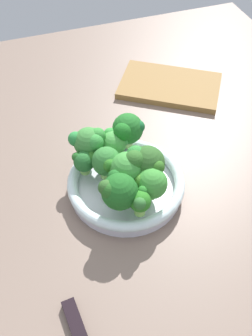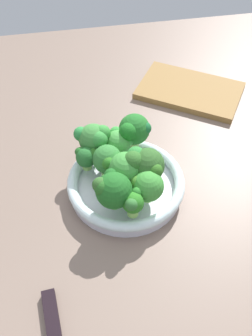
{
  "view_description": "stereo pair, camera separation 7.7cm",
  "coord_description": "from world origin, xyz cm",
  "px_view_note": "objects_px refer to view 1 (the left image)",
  "views": [
    {
      "loc": [
        -13.35,
        -50.55,
        63.81
      ],
      "look_at": [
        3.33,
        -1.87,
        6.85
      ],
      "focal_mm": 42.74,
      "sensor_mm": 36.0,
      "label": 1
    },
    {
      "loc": [
        -5.93,
        -52.49,
        63.81
      ],
      "look_at": [
        3.33,
        -1.87,
        6.85
      ],
      "focal_mm": 42.74,
      "sensor_mm": 36.0,
      "label": 2
    }
  ],
  "objects_px": {
    "broccoli_floret_7": "(118,191)",
    "broccoli_floret_8": "(105,162)",
    "broccoli_floret_4": "(128,129)",
    "broccoli_floret_3": "(89,142)",
    "cutting_board": "(170,86)",
    "broccoli_floret_0": "(115,142)",
    "broccoli_floret_5": "(151,183)",
    "broccoli_floret_2": "(146,163)",
    "bowl": "(126,184)",
    "broccoli_floret_1": "(140,201)",
    "broccoli_floret_6": "(129,167)",
    "broccoli_floret_9": "(84,161)"
  },
  "relations": [
    {
      "from": "broccoli_floret_7",
      "to": "broccoli_floret_8",
      "type": "height_order",
      "value": "broccoli_floret_7"
    },
    {
      "from": "broccoli_floret_4",
      "to": "broccoli_floret_7",
      "type": "bearing_deg",
      "value": -115.25
    },
    {
      "from": "broccoli_floret_3",
      "to": "cutting_board",
      "type": "height_order",
      "value": "broccoli_floret_3"
    },
    {
      "from": "broccoli_floret_0",
      "to": "broccoli_floret_5",
      "type": "xyz_separation_m",
      "value": [
        0.03,
        -0.12,
        0.0
      ]
    },
    {
      "from": "broccoli_floret_0",
      "to": "broccoli_floret_8",
      "type": "bearing_deg",
      "value": -125.65
    },
    {
      "from": "broccoli_floret_2",
      "to": "broccoli_floret_5",
      "type": "bearing_deg",
      "value": -96.6
    },
    {
      "from": "bowl",
      "to": "broccoli_floret_1",
      "type": "bearing_deg",
      "value": -92.2
    },
    {
      "from": "broccoli_floret_0",
      "to": "broccoli_floret_3",
      "type": "distance_m",
      "value": 0.05
    },
    {
      "from": "broccoli_floret_1",
      "to": "broccoli_floret_8",
      "type": "distance_m",
      "value": 0.11
    },
    {
      "from": "broccoli_floret_6",
      "to": "broccoli_floret_8",
      "type": "xyz_separation_m",
      "value": [
        -0.04,
        0.03,
        -0.01
      ]
    },
    {
      "from": "bowl",
      "to": "broccoli_floret_2",
      "type": "bearing_deg",
      "value": -25.53
    },
    {
      "from": "broccoli_floret_3",
      "to": "broccoli_floret_4",
      "type": "xyz_separation_m",
      "value": [
        0.08,
        0.01,
        0.0
      ]
    },
    {
      "from": "broccoli_floret_0",
      "to": "bowl",
      "type": "bearing_deg",
      "value": -89.33
    },
    {
      "from": "broccoli_floret_3",
      "to": "broccoli_floret_6",
      "type": "bearing_deg",
      "value": -59.8
    },
    {
      "from": "broccoli_floret_0",
      "to": "cutting_board",
      "type": "xyz_separation_m",
      "value": [
        0.22,
        0.22,
        -0.07
      ]
    },
    {
      "from": "bowl",
      "to": "broccoli_floret_8",
      "type": "xyz_separation_m",
      "value": [
        -0.04,
        0.02,
        0.06
      ]
    },
    {
      "from": "bowl",
      "to": "broccoli_floret_1",
      "type": "xyz_separation_m",
      "value": [
        -0.0,
        -0.09,
        0.05
      ]
    },
    {
      "from": "broccoli_floret_7",
      "to": "broccoli_floret_9",
      "type": "distance_m",
      "value": 0.11
    },
    {
      "from": "broccoli_floret_1",
      "to": "broccoli_floret_3",
      "type": "relative_size",
      "value": 0.75
    },
    {
      "from": "broccoli_floret_7",
      "to": "broccoli_floret_4",
      "type": "bearing_deg",
      "value": 64.75
    },
    {
      "from": "broccoli_floret_8",
      "to": "broccoli_floret_9",
      "type": "height_order",
      "value": "broccoli_floret_8"
    },
    {
      "from": "broccoli_floret_3",
      "to": "cutting_board",
      "type": "bearing_deg",
      "value": 38.21
    },
    {
      "from": "broccoli_floret_1",
      "to": "broccoli_floret_9",
      "type": "bearing_deg",
      "value": 117.69
    },
    {
      "from": "broccoli_floret_4",
      "to": "broccoli_floret_3",
      "type": "bearing_deg",
      "value": -174.97
    },
    {
      "from": "broccoli_floret_9",
      "to": "cutting_board",
      "type": "height_order",
      "value": "broccoli_floret_9"
    },
    {
      "from": "broccoli_floret_8",
      "to": "cutting_board",
      "type": "bearing_deg",
      "value": 46.46
    },
    {
      "from": "broccoli_floret_0",
      "to": "broccoli_floret_7",
      "type": "xyz_separation_m",
      "value": [
        -0.04,
        -0.13,
        0.01
      ]
    },
    {
      "from": "broccoli_floret_6",
      "to": "broccoli_floret_7",
      "type": "bearing_deg",
      "value": -127.71
    },
    {
      "from": "broccoli_floret_1",
      "to": "cutting_board",
      "type": "relative_size",
      "value": 0.22
    },
    {
      "from": "cutting_board",
      "to": "broccoli_floret_5",
      "type": "bearing_deg",
      "value": -118.97
    },
    {
      "from": "broccoli_floret_3",
      "to": "broccoli_floret_6",
      "type": "height_order",
      "value": "broccoli_floret_6"
    },
    {
      "from": "broccoli_floret_2",
      "to": "broccoli_floret_9",
      "type": "height_order",
      "value": "broccoli_floret_2"
    },
    {
      "from": "broccoli_floret_4",
      "to": "broccoli_floret_7",
      "type": "xyz_separation_m",
      "value": [
        -0.07,
        -0.14,
        -0.0
      ]
    },
    {
      "from": "broccoli_floret_0",
      "to": "broccoli_floret_8",
      "type": "distance_m",
      "value": 0.06
    },
    {
      "from": "broccoli_floret_1",
      "to": "cutting_board",
      "type": "height_order",
      "value": "broccoli_floret_1"
    },
    {
      "from": "broccoli_floret_2",
      "to": "broccoli_floret_7",
      "type": "distance_m",
      "value": 0.08
    },
    {
      "from": "broccoli_floret_3",
      "to": "broccoli_floret_4",
      "type": "relative_size",
      "value": 0.93
    },
    {
      "from": "broccoli_floret_5",
      "to": "broccoli_floret_7",
      "type": "distance_m",
      "value": 0.07
    },
    {
      "from": "broccoli_floret_8",
      "to": "broccoli_floret_5",
      "type": "bearing_deg",
      "value": -48.28
    },
    {
      "from": "broccoli_floret_4",
      "to": "broccoli_floret_9",
      "type": "distance_m",
      "value": 0.11
    },
    {
      "from": "broccoli_floret_4",
      "to": "broccoli_floret_9",
      "type": "xyz_separation_m",
      "value": [
        -0.1,
        -0.04,
        -0.02
      ]
    },
    {
      "from": "broccoli_floret_0",
      "to": "broccoli_floret_4",
      "type": "distance_m",
      "value": 0.04
    },
    {
      "from": "broccoli_floret_9",
      "to": "broccoli_floret_3",
      "type": "bearing_deg",
      "value": 57.1
    },
    {
      "from": "bowl",
      "to": "broccoli_floret_6",
      "type": "relative_size",
      "value": 2.96
    },
    {
      "from": "broccoli_floret_2",
      "to": "cutting_board",
      "type": "xyz_separation_m",
      "value": [
        0.19,
        0.31,
        -0.08
      ]
    },
    {
      "from": "broccoli_floret_2",
      "to": "broccoli_floret_9",
      "type": "relative_size",
      "value": 1.65
    },
    {
      "from": "broccoli_floret_1",
      "to": "broccoli_floret_7",
      "type": "relative_size",
      "value": 0.71
    },
    {
      "from": "broccoli_floret_9",
      "to": "broccoli_floret_5",
      "type": "bearing_deg",
      "value": -44.66
    },
    {
      "from": "broccoli_floret_6",
      "to": "cutting_board",
      "type": "relative_size",
      "value": 0.31
    },
    {
      "from": "broccoli_floret_8",
      "to": "broccoli_floret_3",
      "type": "bearing_deg",
      "value": 103.53
    }
  ]
}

